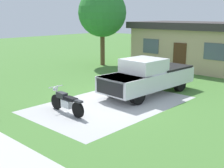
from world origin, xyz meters
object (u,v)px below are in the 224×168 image
(motorcycle, at_px, (66,102))
(neighbor_house, at_px, (197,45))
(pickup_truck, at_px, (149,76))
(shade_tree, at_px, (102,13))

(motorcycle, bearing_deg, neighbor_house, 94.95)
(motorcycle, relative_size, pickup_truck, 0.39)
(pickup_truck, xyz_separation_m, neighbor_house, (-1.89, 8.86, 0.84))
(pickup_truck, relative_size, shade_tree, 0.93)
(shade_tree, xyz_separation_m, neighbor_house, (6.23, 4.04, -2.40))
(neighbor_house, bearing_deg, pickup_truck, -77.93)
(pickup_truck, relative_size, neighbor_house, 0.60)
(motorcycle, height_order, neighbor_house, neighbor_house)
(pickup_truck, distance_m, neighbor_house, 9.10)
(motorcycle, distance_m, neighbor_house, 13.87)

